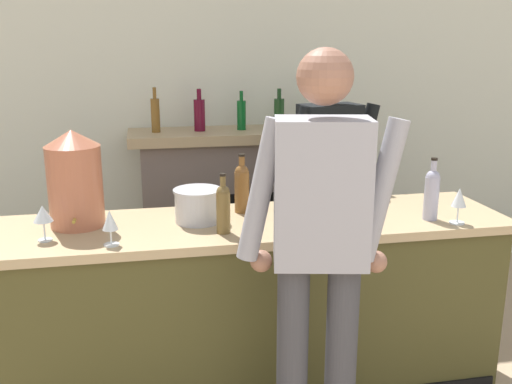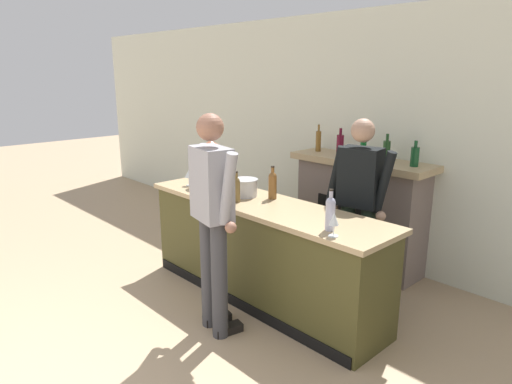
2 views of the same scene
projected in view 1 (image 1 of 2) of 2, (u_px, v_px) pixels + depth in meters
The scene contains 13 objects.
wall_back_panel at pixel (240, 103), 4.31m from camera, with size 12.00×0.07×2.75m.
bar_counter at pixel (252, 307), 2.98m from camera, with size 2.62×0.66×0.95m.
fireplace_stone at pixel (240, 209), 4.25m from camera, with size 1.57×0.52×1.52m.
person_customer at pixel (320, 257), 2.24m from camera, with size 0.65×0.36×1.80m.
person_bartender at pixel (328, 186), 3.58m from camera, with size 0.65×0.35×1.71m.
copper_dispenser at pixel (75, 178), 2.73m from camera, with size 0.26×0.30×0.47m.
ice_bucket_steel at pixel (198, 205), 2.83m from camera, with size 0.24×0.24×0.17m.
wine_bottle_burgundy_dark at pixel (432, 192), 2.85m from camera, with size 0.07×0.07×0.32m.
wine_bottle_port_short at pixel (242, 186), 2.98m from camera, with size 0.08×0.08×0.31m.
wine_bottle_rose_blush at pixel (223, 207), 2.65m from camera, with size 0.07×0.07×0.29m.
wine_glass_near_bucket at pixel (43, 215), 2.55m from camera, with size 0.09×0.09×0.17m.
wine_glass_mid_counter at pixel (459, 199), 2.79m from camera, with size 0.07×0.07×0.18m.
wine_glass_back_row at pixel (110, 222), 2.49m from camera, with size 0.07×0.07×0.16m.
Camera 1 is at (-0.73, -0.03, 1.82)m, focal length 40.00 mm.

